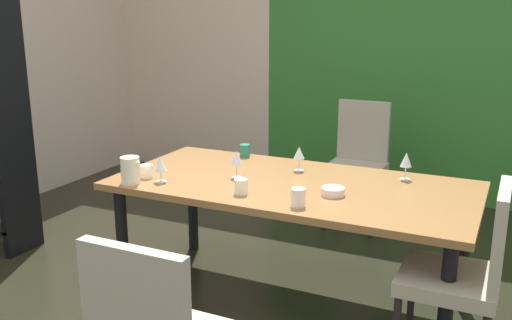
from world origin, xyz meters
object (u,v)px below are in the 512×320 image
serving_bowl_right (333,191)px  pitcher_corner (130,170)px  chair_head_far (358,157)px  cup_left (298,197)px  chair_right_near (467,269)px  wine_glass_near_shelf (406,160)px  dining_table (292,194)px  cup_center (147,171)px  cup_rear (245,151)px  wine_glass_front (299,153)px  wine_glass_west (237,158)px  cup_near_window (241,186)px  wine_glass_north (160,164)px

serving_bowl_right → pitcher_corner: 1.15m
chair_head_far → cup_left: 1.83m
chair_right_near → wine_glass_near_shelf: bearing=32.8°
wine_glass_near_shelf → pitcher_corner: wine_glass_near_shelf is taller
chair_right_near → dining_table: bearing=72.0°
cup_center → cup_rear: size_ratio=0.93×
dining_table → wine_glass_front: wine_glass_front is taller
chair_right_near → wine_glass_front: 1.24m
chair_head_far → cup_left: size_ratio=10.55×
wine_glass_west → pitcher_corner: bearing=-143.9°
dining_table → cup_center: size_ratio=26.57×
cup_near_window → cup_center: bearing=176.2°
cup_left → pitcher_corner: (-1.01, -0.04, 0.03)m
cup_center → chair_head_far: bearing=64.3°
cup_rear → pitcher_corner: size_ratio=0.54×
chair_right_near → wine_glass_front: bearing=61.6°
wine_glass_near_shelf → cup_rear: 1.09m
wine_glass_near_shelf → cup_rear: size_ratio=1.94×
wine_glass_near_shelf → chair_head_far: bearing=117.6°
chair_right_near → cup_rear: size_ratio=11.39×
dining_table → cup_left: (0.18, -0.37, 0.12)m
chair_right_near → wine_glass_west: chair_right_near is taller
cup_left → cup_rear: cup_left is taller
pitcher_corner → dining_table: bearing=26.3°
dining_table → cup_left: 0.43m
dining_table → cup_rear: size_ratio=24.58×
wine_glass_front → cup_left: wine_glass_front is taller
cup_center → cup_left: bearing=-5.8°
chair_head_far → cup_rear: bearing=63.1°
chair_head_far → pitcher_corner: chair_head_far is taller
wine_glass_west → pitcher_corner: size_ratio=1.05×
chair_head_far → pitcher_corner: (-0.83, -1.84, 0.26)m
cup_near_window → chair_right_near: bearing=-0.4°
wine_glass_north → wine_glass_front: bearing=41.6°
wine_glass_west → wine_glass_near_shelf: wine_glass_west is taller
wine_glass_front → wine_glass_near_shelf: size_ratio=0.93×
chair_head_far → cup_rear: size_ratio=11.91×
cup_left → pitcher_corner: size_ratio=0.60×
chair_head_far → cup_near_window: size_ratio=12.02×
wine_glass_west → cup_center: size_ratio=2.12×
serving_bowl_right → cup_near_window: size_ratio=1.53×
wine_glass_near_shelf → cup_center: (-1.39, -0.61, -0.08)m
chair_head_far → cup_near_window: bearing=84.3°
wine_glass_west → dining_table: bearing=8.5°
dining_table → chair_head_far: size_ratio=2.06×
cup_near_window → cup_rear: size_ratio=0.99×
dining_table → wine_glass_near_shelf: size_ratio=12.64×
cup_center → cup_rear: (0.31, 0.69, 0.00)m
cup_near_window → wine_glass_near_shelf: bearing=41.2°
wine_glass_near_shelf → dining_table: bearing=-149.6°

